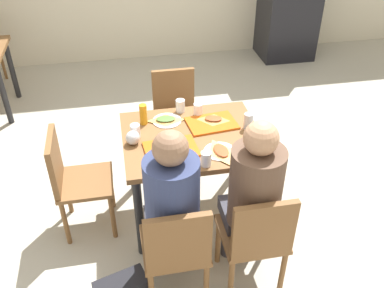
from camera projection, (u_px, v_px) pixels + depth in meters
name	position (u px, v px, depth m)	size (l,w,h in m)	color
ground_plane	(192.00, 211.00, 3.51)	(10.00, 10.00, 0.02)	#B2AD9E
main_table	(192.00, 147.00, 3.14)	(1.00, 0.83, 0.74)	brown
chair_near_left	(176.00, 248.00, 2.54)	(0.40, 0.40, 0.84)	brown
chair_near_right	(257.00, 236.00, 2.62)	(0.40, 0.40, 0.84)	brown
chair_far_side	(175.00, 110.00, 3.87)	(0.40, 0.40, 0.84)	brown
chair_left_end	(72.00, 177.00, 3.09)	(0.40, 0.40, 0.84)	brown
person_in_red	(172.00, 202.00, 2.51)	(0.32, 0.42, 1.25)	#383842
person_in_brown_jacket	(253.00, 191.00, 2.59)	(0.32, 0.42, 1.25)	#383842
tray_red_near	(171.00, 149.00, 2.93)	(0.36, 0.26, 0.02)	#D85914
tray_red_far	(212.00, 123.00, 3.21)	(0.36, 0.26, 0.02)	#D85914
paper_plate_center	(167.00, 121.00, 3.24)	(0.22, 0.22, 0.01)	white
paper_plate_near_edge	(220.00, 151.00, 2.92)	(0.22, 0.22, 0.01)	white
pizza_slice_a	(174.00, 148.00, 2.92)	(0.27, 0.26, 0.02)	tan
pizza_slice_b	(213.00, 119.00, 3.22)	(0.21, 0.17, 0.02)	#C68C47
pizza_slice_c	(166.00, 119.00, 3.23)	(0.22, 0.15, 0.02)	tan
pizza_slice_d	(221.00, 151.00, 2.90)	(0.17, 0.24, 0.02)	#DBAD60
plastic_cup_a	(180.00, 106.00, 3.34)	(0.07, 0.07, 0.10)	white
plastic_cup_b	(206.00, 159.00, 2.77)	(0.07, 0.07, 0.10)	white
plastic_cup_c	(135.00, 131.00, 3.04)	(0.07, 0.07, 0.10)	white
plastic_cup_d	(198.00, 110.00, 3.29)	(0.07, 0.07, 0.10)	white
soda_can	(248.00, 121.00, 3.13)	(0.07, 0.07, 0.12)	#B7BCC6
condiment_bottle	(143.00, 114.00, 3.17)	(0.06, 0.06, 0.16)	orange
foil_bundle	(133.00, 138.00, 2.97)	(0.10, 0.10, 0.10)	silver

